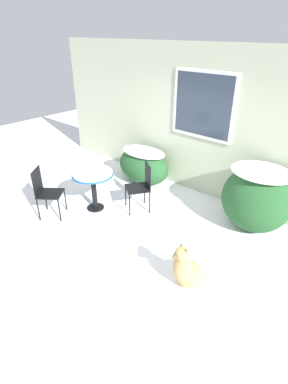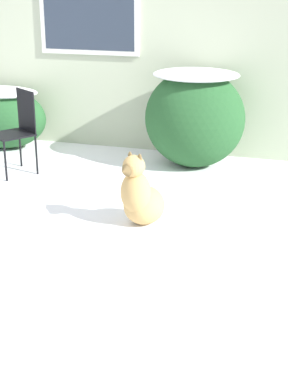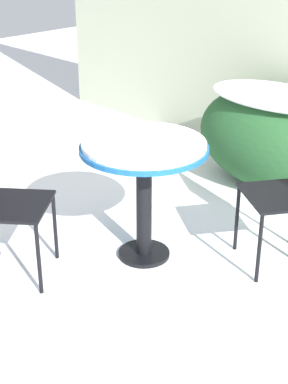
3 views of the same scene
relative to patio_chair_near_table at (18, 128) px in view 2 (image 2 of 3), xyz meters
The scene contains 6 objects.
ground_plane 1.00m from the patio_chair_near_table, 72.69° to the right, with size 16.00×16.00×0.00m, color white.
house_wall 1.72m from the patio_chair_near_table, 79.53° to the left, with size 8.00×0.10×2.97m.
shrub_left 1.17m from the patio_chair_near_table, 130.22° to the left, with size 1.30×0.79×0.81m.
shrub_middle 2.08m from the patio_chair_near_table, 23.84° to the left, with size 1.20×1.05×1.17m.
patio_chair_near_table is the anchor object (origin of this frame).
dog 2.15m from the patio_chair_near_table, 30.89° to the right, with size 0.50×0.57×0.72m.
Camera 2 is at (3.08, -5.10, 2.18)m, focal length 55.00 mm.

